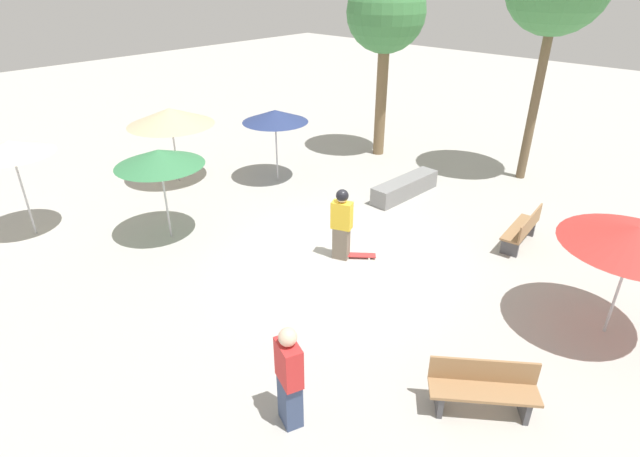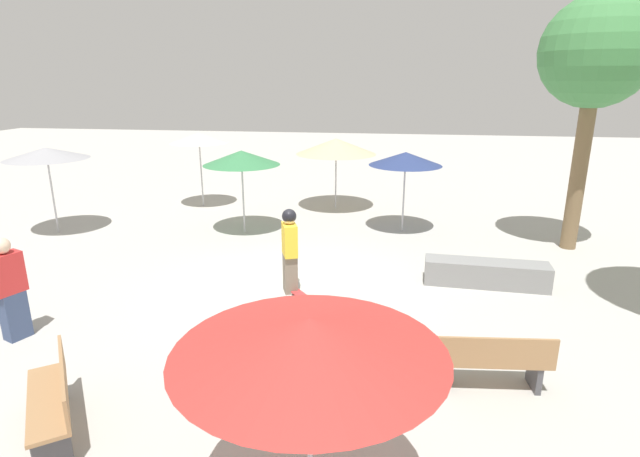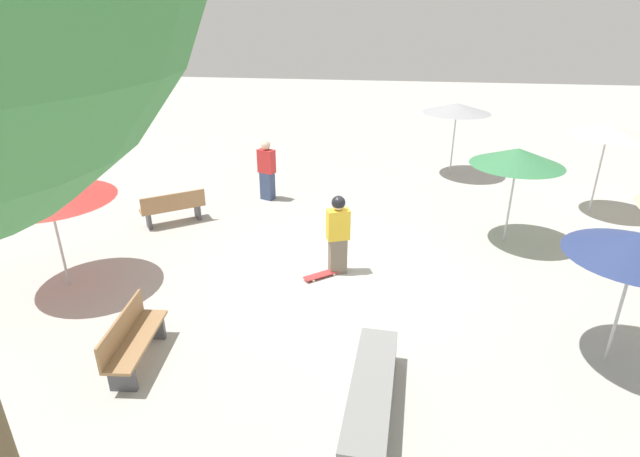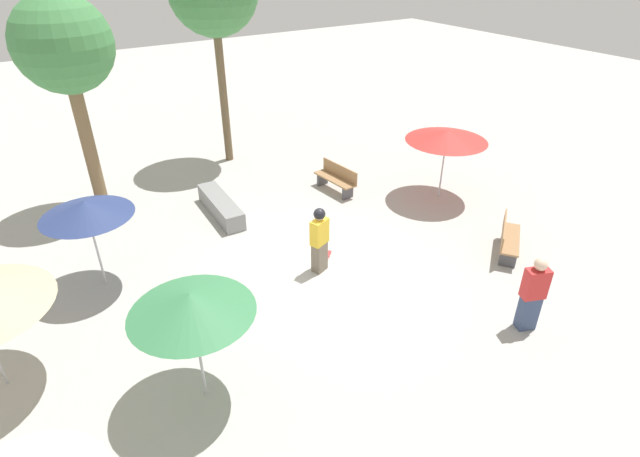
# 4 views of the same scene
# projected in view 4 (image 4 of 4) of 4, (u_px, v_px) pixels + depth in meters

# --- Properties ---
(ground_plane) EXTENTS (60.00, 60.00, 0.00)m
(ground_plane) POSITION_uv_depth(u_px,v_px,m) (316.00, 269.00, 12.23)
(ground_plane) COLOR #B2AFA8
(skater_main) EXTENTS (0.51, 0.40, 1.70)m
(skater_main) POSITION_uv_depth(u_px,v_px,m) (319.00, 238.00, 11.74)
(skater_main) COLOR #726656
(skater_main) RESTS_ON ground_plane
(skateboard) EXTENTS (0.75, 0.66, 0.07)m
(skateboard) POSITION_uv_depth(u_px,v_px,m) (324.00, 259.00, 12.52)
(skateboard) COLOR red
(skateboard) RESTS_ON ground_plane
(concrete_ledge) EXTENTS (0.68, 2.49, 0.52)m
(concrete_ledge) POSITION_uv_depth(u_px,v_px,m) (221.00, 206.00, 14.48)
(concrete_ledge) COLOR gray
(concrete_ledge) RESTS_ON ground_plane
(bench_near) EXTENTS (0.59, 1.64, 0.85)m
(bench_near) POSITION_uv_depth(u_px,v_px,m) (336.00, 179.00, 15.73)
(bench_near) COLOR #47474C
(bench_near) RESTS_ON ground_plane
(bench_far) EXTENTS (1.54, 1.31, 0.85)m
(bench_far) POSITION_uv_depth(u_px,v_px,m) (508.00, 238.00, 12.65)
(bench_far) COLOR #47474C
(bench_far) RESTS_ON ground_plane
(shade_umbrella_green) EXTENTS (2.06, 2.06, 2.26)m
(shade_umbrella_green) POSITION_uv_depth(u_px,v_px,m) (191.00, 303.00, 7.89)
(shade_umbrella_green) COLOR #B7B7BC
(shade_umbrella_green) RESTS_ON ground_plane
(shade_umbrella_navy) EXTENTS (1.97, 1.97, 2.20)m
(shade_umbrella_navy) POSITION_uv_depth(u_px,v_px,m) (86.00, 208.00, 10.69)
(shade_umbrella_navy) COLOR #B7B7BC
(shade_umbrella_navy) RESTS_ON ground_plane
(shade_umbrella_red) EXTENTS (2.41, 2.41, 2.17)m
(shade_umbrella_red) POSITION_uv_depth(u_px,v_px,m) (447.00, 135.00, 14.59)
(shade_umbrella_red) COLOR #B7B7BC
(shade_umbrella_red) RESTS_ON ground_plane
(palm_tree_center_right) EXTENTS (2.51, 2.51, 5.92)m
(palm_tree_center_right) POSITION_uv_depth(u_px,v_px,m) (64.00, 48.00, 12.74)
(palm_tree_center_right) COLOR brown
(palm_tree_center_right) RESTS_ON ground_plane
(bystander_watching) EXTENTS (0.53, 0.42, 1.72)m
(bystander_watching) POSITION_uv_depth(u_px,v_px,m) (533.00, 294.00, 10.01)
(bystander_watching) COLOR #38476B
(bystander_watching) RESTS_ON ground_plane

